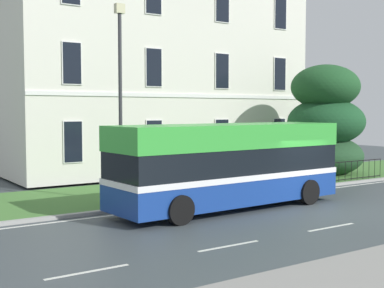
% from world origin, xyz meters
% --- Properties ---
extents(ground_plane, '(60.00, 56.00, 0.18)m').
position_xyz_m(ground_plane, '(0.00, 1.16, -0.01)').
color(ground_plane, '#3E464A').
extents(georgian_townhouse, '(17.83, 11.19, 13.98)m').
position_xyz_m(georgian_townhouse, '(1.04, 16.25, 7.14)').
color(georgian_townhouse, silver).
rests_on(georgian_townhouse, ground_plane).
extents(iron_verge_railing, '(15.58, 0.04, 0.97)m').
position_xyz_m(iron_verge_railing, '(1.04, 4.40, 0.62)').
color(iron_verge_railing, black).
rests_on(iron_verge_railing, ground_plane).
extents(evergreen_tree, '(4.73, 4.93, 6.19)m').
position_xyz_m(evergreen_tree, '(7.55, 7.19, 2.69)').
color(evergreen_tree, '#423328').
rests_on(evergreen_tree, ground_plane).
extents(single_decker_bus, '(9.31, 3.03, 3.11)m').
position_xyz_m(single_decker_bus, '(-2.74, 2.43, 1.64)').
color(single_decker_bus, navy).
rests_on(single_decker_bus, ground_plane).
extents(street_lamp_post, '(0.36, 0.24, 7.52)m').
position_xyz_m(street_lamp_post, '(-5.59, 5.52, 4.38)').
color(street_lamp_post, '#333338').
rests_on(street_lamp_post, ground_plane).
extents(litter_bin, '(0.49, 0.49, 1.16)m').
position_xyz_m(litter_bin, '(2.68, 5.30, 0.70)').
color(litter_bin, '#23472D').
rests_on(litter_bin, ground_plane).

